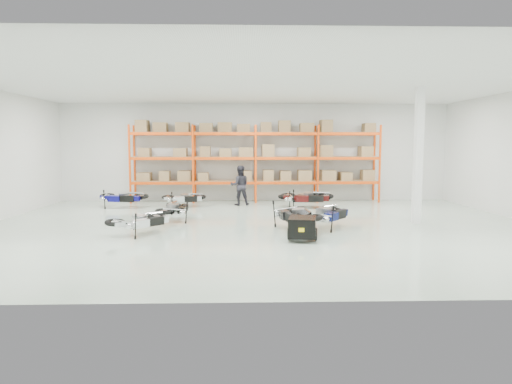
{
  "coord_description": "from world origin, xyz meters",
  "views": [
    {
      "loc": [
        -0.58,
        -14.39,
        2.64
      ],
      "look_at": [
        -0.16,
        0.23,
        1.1
      ],
      "focal_mm": 32.0,
      "sensor_mm": 36.0,
      "label": 1
    }
  ],
  "objects_px": {
    "person_back": "(240,185)",
    "moto_touring_right": "(296,210)",
    "trailer": "(302,227)",
    "moto_back_b": "(184,196)",
    "moto_silver_left": "(141,217)",
    "moto_back_c": "(301,195)",
    "moto_back_d": "(307,194)",
    "moto_black_far_left": "(175,206)",
    "moto_blue_centre": "(326,210)",
    "moto_back_a": "(122,194)"
  },
  "relations": [
    {
      "from": "moto_blue_centre",
      "to": "moto_back_a",
      "type": "distance_m",
      "value": 9.08
    },
    {
      "from": "moto_blue_centre",
      "to": "moto_back_c",
      "type": "bearing_deg",
      "value": -47.14
    },
    {
      "from": "moto_back_b",
      "to": "moto_blue_centre",
      "type": "bearing_deg",
      "value": -137.64
    },
    {
      "from": "trailer",
      "to": "moto_back_c",
      "type": "distance_m",
      "value": 6.62
    },
    {
      "from": "moto_black_far_left",
      "to": "moto_back_d",
      "type": "xyz_separation_m",
      "value": [
        4.98,
        3.08,
        0.05
      ]
    },
    {
      "from": "moto_black_far_left",
      "to": "moto_back_a",
      "type": "distance_m",
      "value": 4.32
    },
    {
      "from": "person_back",
      "to": "moto_touring_right",
      "type": "bearing_deg",
      "value": 102.16
    },
    {
      "from": "moto_black_far_left",
      "to": "moto_back_d",
      "type": "distance_m",
      "value": 5.85
    },
    {
      "from": "moto_back_d",
      "to": "person_back",
      "type": "relative_size",
      "value": 1.1
    },
    {
      "from": "moto_back_c",
      "to": "person_back",
      "type": "xyz_separation_m",
      "value": [
        -2.58,
        0.82,
        0.34
      ]
    },
    {
      "from": "moto_blue_centre",
      "to": "moto_black_far_left",
      "type": "relative_size",
      "value": 1.08
    },
    {
      "from": "moto_blue_centre",
      "to": "trailer",
      "type": "bearing_deg",
      "value": 102.38
    },
    {
      "from": "moto_back_d",
      "to": "moto_back_c",
      "type": "bearing_deg",
      "value": 65.53
    },
    {
      "from": "trailer",
      "to": "person_back",
      "type": "bearing_deg",
      "value": 114.05
    },
    {
      "from": "moto_touring_right",
      "to": "moto_back_b",
      "type": "relative_size",
      "value": 1.24
    },
    {
      "from": "trailer",
      "to": "moto_silver_left",
      "type": "bearing_deg",
      "value": 178.96
    },
    {
      "from": "moto_silver_left",
      "to": "person_back",
      "type": "xyz_separation_m",
      "value": [
        2.85,
        6.43,
        0.34
      ]
    },
    {
      "from": "moto_touring_right",
      "to": "trailer",
      "type": "relative_size",
      "value": 1.26
    },
    {
      "from": "moto_touring_right",
      "to": "moto_black_far_left",
      "type": "bearing_deg",
      "value": 146.84
    },
    {
      "from": "moto_silver_left",
      "to": "moto_back_b",
      "type": "xyz_separation_m",
      "value": [
        0.49,
        5.88,
        -0.03
      ]
    },
    {
      "from": "moto_back_c",
      "to": "moto_back_d",
      "type": "bearing_deg",
      "value": -115.6
    },
    {
      "from": "moto_blue_centre",
      "to": "moto_touring_right",
      "type": "distance_m",
      "value": 1.01
    },
    {
      "from": "moto_touring_right",
      "to": "person_back",
      "type": "relative_size",
      "value": 1.15
    },
    {
      "from": "moto_blue_centre",
      "to": "moto_back_d",
      "type": "relative_size",
      "value": 0.99
    },
    {
      "from": "moto_touring_right",
      "to": "moto_back_c",
      "type": "bearing_deg",
      "value": 71.37
    },
    {
      "from": "moto_silver_left",
      "to": "moto_back_b",
      "type": "height_order",
      "value": "moto_silver_left"
    },
    {
      "from": "moto_touring_right",
      "to": "moto_back_b",
      "type": "height_order",
      "value": "moto_touring_right"
    },
    {
      "from": "moto_black_far_left",
      "to": "person_back",
      "type": "bearing_deg",
      "value": -114.14
    },
    {
      "from": "moto_black_far_left",
      "to": "moto_back_b",
      "type": "bearing_deg",
      "value": -82.9
    },
    {
      "from": "trailer",
      "to": "moto_back_b",
      "type": "distance_m",
      "value": 7.98
    },
    {
      "from": "moto_touring_right",
      "to": "trailer",
      "type": "height_order",
      "value": "moto_touring_right"
    },
    {
      "from": "moto_silver_left",
      "to": "moto_back_c",
      "type": "distance_m",
      "value": 7.81
    },
    {
      "from": "moto_touring_right",
      "to": "moto_back_c",
      "type": "distance_m",
      "value": 5.04
    },
    {
      "from": "moto_blue_centre",
      "to": "moto_touring_right",
      "type": "height_order",
      "value": "moto_touring_right"
    },
    {
      "from": "trailer",
      "to": "person_back",
      "type": "xyz_separation_m",
      "value": [
        -1.76,
        7.38,
        0.49
      ]
    },
    {
      "from": "moto_blue_centre",
      "to": "moto_back_c",
      "type": "distance_m",
      "value": 4.75
    },
    {
      "from": "moto_black_far_left",
      "to": "moto_back_d",
      "type": "relative_size",
      "value": 0.92
    },
    {
      "from": "moto_black_far_left",
      "to": "moto_back_b",
      "type": "xyz_separation_m",
      "value": [
        -0.17,
        3.49,
        -0.04
      ]
    },
    {
      "from": "moto_silver_left",
      "to": "moto_back_a",
      "type": "xyz_separation_m",
      "value": [
        -2.06,
        5.76,
        0.04
      ]
    },
    {
      "from": "moto_silver_left",
      "to": "moto_black_far_left",
      "type": "xyz_separation_m",
      "value": [
        0.66,
        2.39,
        0.01
      ]
    },
    {
      "from": "moto_back_a",
      "to": "moto_back_d",
      "type": "distance_m",
      "value": 7.7
    },
    {
      "from": "moto_back_b",
      "to": "moto_back_d",
      "type": "xyz_separation_m",
      "value": [
        5.14,
        -0.41,
        0.09
      ]
    },
    {
      "from": "moto_silver_left",
      "to": "moto_touring_right",
      "type": "bearing_deg",
      "value": -127.45
    },
    {
      "from": "trailer",
      "to": "moto_back_b",
      "type": "xyz_separation_m",
      "value": [
        -4.12,
        6.83,
        0.11
      ]
    },
    {
      "from": "moto_blue_centre",
      "to": "moto_back_c",
      "type": "height_order",
      "value": "moto_blue_centre"
    },
    {
      "from": "moto_back_c",
      "to": "person_back",
      "type": "height_order",
      "value": "person_back"
    },
    {
      "from": "trailer",
      "to": "moto_back_d",
      "type": "xyz_separation_m",
      "value": [
        1.03,
        6.43,
        0.2
      ]
    },
    {
      "from": "trailer",
      "to": "moto_back_b",
      "type": "height_order",
      "value": "moto_back_b"
    },
    {
      "from": "moto_back_b",
      "to": "moto_touring_right",
      "type": "bearing_deg",
      "value": -144.95
    },
    {
      "from": "moto_back_a",
      "to": "moto_back_c",
      "type": "distance_m",
      "value": 7.49
    }
  ]
}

